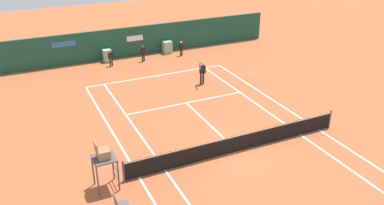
{
  "coord_description": "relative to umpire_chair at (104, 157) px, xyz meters",
  "views": [
    {
      "loc": [
        -9.68,
        -15.13,
        11.11
      ],
      "look_at": [
        -0.36,
        4.76,
        0.8
      ],
      "focal_mm": 38.09,
      "sensor_mm": 36.0,
      "label": 1
    }
  ],
  "objects": [
    {
      "name": "ground_plane",
      "position": [
        6.84,
        0.69,
        -1.56
      ],
      "size": [
        80.0,
        80.0,
        0.01
      ],
      "color": "#A8512D"
    },
    {
      "name": "tennis_net",
      "position": [
        6.84,
        0.12,
        -1.05
      ],
      "size": [
        12.1,
        0.1,
        1.07
      ],
      "color": "#4C4C51",
      "rests_on": "ground_plane"
    },
    {
      "name": "sponsor_back_wall",
      "position": [
        6.85,
        17.08,
        -0.36
      ],
      "size": [
        25.0,
        1.02,
        2.48
      ],
      "color": "#194C38",
      "rests_on": "ground_plane"
    },
    {
      "name": "umpire_chair",
      "position": [
        0.0,
        0.0,
        0.0
      ],
      "size": [
        1.0,
        1.0,
        2.34
      ],
      "rotation": [
        0.0,
        0.0,
        -1.57
      ],
      "color": "#47474C",
      "rests_on": "ground_plane"
    },
    {
      "name": "player_on_baseline",
      "position": [
        9.19,
        8.97,
        -0.59
      ],
      "size": [
        0.73,
        0.67,
        1.83
      ],
      "rotation": [
        0.0,
        0.0,
        2.96
      ],
      "color": "black",
      "rests_on": "ground_plane"
    },
    {
      "name": "ball_kid_right_post",
      "position": [
        4.32,
        15.36,
        -0.83
      ],
      "size": [
        0.42,
        0.21,
        1.26
      ],
      "rotation": [
        0.0,
        0.0,
        2.97
      ],
      "color": "black",
      "rests_on": "ground_plane"
    },
    {
      "name": "ball_kid_left_post",
      "position": [
        6.99,
        15.36,
        -0.8
      ],
      "size": [
        0.44,
        0.22,
        1.32
      ],
      "rotation": [
        0.0,
        0.0,
        3.31
      ],
      "color": "black",
      "rests_on": "ground_plane"
    },
    {
      "name": "ball_kid_centre_post",
      "position": [
        10.39,
        15.36,
        -0.84
      ],
      "size": [
        0.42,
        0.2,
        1.26
      ],
      "rotation": [
        0.0,
        0.0,
        3.29
      ],
      "color": "black",
      "rests_on": "ground_plane"
    },
    {
      "name": "tennis_ball_near_service_line",
      "position": [
        2.14,
        1.78,
        -1.53
      ],
      "size": [
        0.07,
        0.07,
        0.07
      ],
      "primitive_type": "sphere",
      "color": "#CCE033",
      "rests_on": "ground_plane"
    },
    {
      "name": "tennis_ball_by_sideline",
      "position": [
        11.5,
        10.0,
        -1.53
      ],
      "size": [
        0.07,
        0.07,
        0.07
      ],
      "primitive_type": "sphere",
      "color": "#CCE033",
      "rests_on": "ground_plane"
    }
  ]
}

